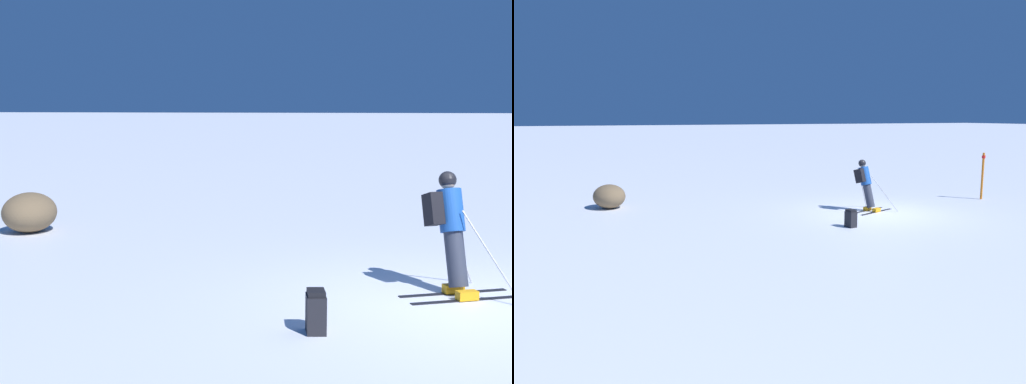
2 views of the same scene
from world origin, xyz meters
The scene contains 5 objects.
ground_plane centered at (0.00, 0.00, 0.00)m, with size 300.00×300.00×0.00m, color white.
skier centered at (0.59, 0.12, 0.93)m, with size 1.29×1.66×1.70m.
spare_backpack centered at (-1.37, 1.89, 0.24)m, with size 0.33×0.26×0.50m.
exposed_boulder_0 centered at (4.29, 7.82, 0.40)m, with size 1.24×1.05×0.80m, color brown.
trail_marker centered at (0.77, -5.14, 0.96)m, with size 0.13×0.13×1.73m.
Camera 2 is at (-13.06, 9.31, 3.10)m, focal length 35.00 mm.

